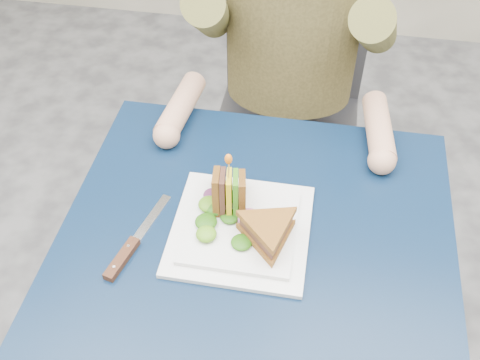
% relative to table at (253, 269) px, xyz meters
% --- Properties ---
extents(table, '(0.75, 0.75, 0.73)m').
position_rel_table_xyz_m(table, '(0.00, 0.00, 0.00)').
color(table, black).
rests_on(table, ground).
extents(chair, '(0.42, 0.40, 0.93)m').
position_rel_table_xyz_m(chair, '(0.00, 0.73, -0.11)').
color(chair, '#47474C').
rests_on(chair, ground).
extents(plate, '(0.26, 0.26, 0.02)m').
position_rel_table_xyz_m(plate, '(-0.03, 0.03, 0.09)').
color(plate, white).
rests_on(plate, table).
extents(sandwich_flat, '(0.18, 0.18, 0.05)m').
position_rel_table_xyz_m(sandwich_flat, '(0.02, 0.00, 0.12)').
color(sandwich_flat, brown).
rests_on(sandwich_flat, plate).
extents(sandwich_upright, '(0.09, 0.14, 0.14)m').
position_rel_table_xyz_m(sandwich_upright, '(-0.06, 0.07, 0.13)').
color(sandwich_upright, brown).
rests_on(sandwich_upright, plate).
extents(fork, '(0.02, 0.18, 0.01)m').
position_rel_table_xyz_m(fork, '(-0.14, -0.00, 0.08)').
color(fork, silver).
rests_on(fork, table).
extents(knife, '(0.07, 0.22, 0.02)m').
position_rel_table_xyz_m(knife, '(-0.23, -0.06, 0.09)').
color(knife, silver).
rests_on(knife, table).
extents(toothpick, '(0.01, 0.01, 0.06)m').
position_rel_table_xyz_m(toothpick, '(-0.06, 0.07, 0.20)').
color(toothpick, tan).
rests_on(toothpick, sandwich_upright).
extents(toothpick_frill, '(0.01, 0.01, 0.02)m').
position_rel_table_xyz_m(toothpick_frill, '(-0.06, 0.07, 0.23)').
color(toothpick_frill, orange).
rests_on(toothpick_frill, sandwich_upright).
extents(lettuce_spill, '(0.15, 0.13, 0.02)m').
position_rel_table_xyz_m(lettuce_spill, '(-0.03, 0.04, 0.11)').
color(lettuce_spill, '#337A14').
rests_on(lettuce_spill, plate).
extents(onion_ring, '(0.04, 0.04, 0.02)m').
position_rel_table_xyz_m(onion_ring, '(-0.02, 0.03, 0.11)').
color(onion_ring, '#9E4C7A').
rests_on(onion_ring, plate).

